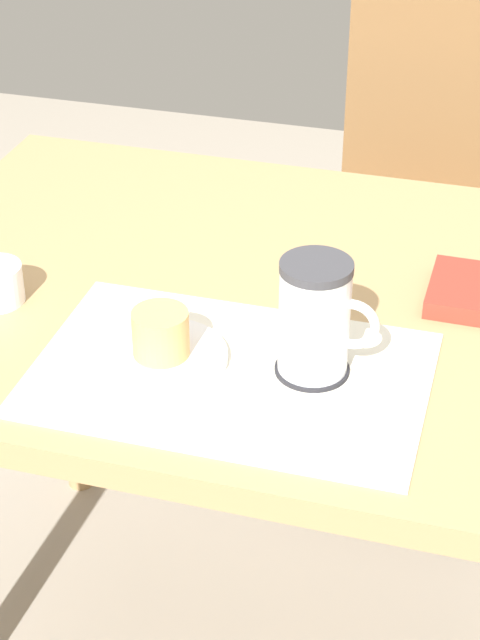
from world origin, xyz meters
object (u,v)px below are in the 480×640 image
object	(u,v)px
pastry_plate	(162,357)
coffee_mug	(316,317)
pastry	(161,333)
wooden_chair	(433,202)
dining_table	(284,347)

from	to	relation	value
pastry_plate	coffee_mug	size ratio (longest dim) A/B	1.12
pastry	coffee_mug	world-z (taller)	coffee_mug
wooden_chair	coffee_mug	bearing A→B (deg)	85.52
dining_table	pastry	distance (m)	0.25
dining_table	pastry_plate	bearing A→B (deg)	-116.83
pastry	dining_table	bearing A→B (deg)	63.17
wooden_chair	pastry	distance (m)	0.96
wooden_chair	pastry_plate	distance (m)	0.96
wooden_chair	coffee_mug	distance (m)	0.92
dining_table	wooden_chair	world-z (taller)	wooden_chair
dining_table	pastry_plate	distance (m)	0.24
dining_table	wooden_chair	bearing A→B (deg)	80.50
pastry_plate	pastry	distance (m)	0.03
dining_table	wooden_chair	distance (m)	0.73
pastry_plate	pastry	size ratio (longest dim) A/B	2.33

